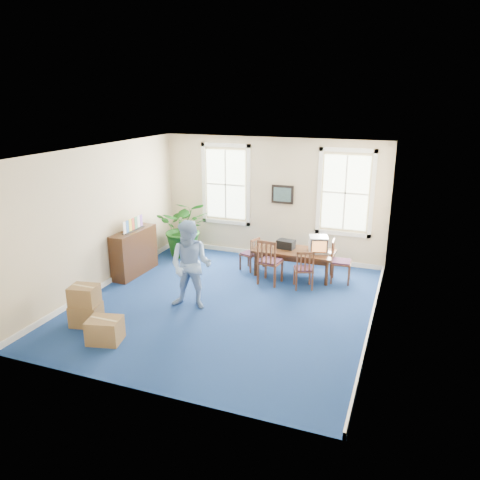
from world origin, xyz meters
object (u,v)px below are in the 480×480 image
(potted_plant, at_px, (185,228))
(cardboard_boxes, at_px, (98,304))
(conference_table, at_px, (294,263))
(chair_near_left, at_px, (270,261))
(credenza, at_px, (134,252))
(man, at_px, (191,265))
(crt_tv, at_px, (318,244))

(potted_plant, height_order, cardboard_boxes, potted_plant)
(conference_table, bearing_deg, chair_near_left, -121.02)
(conference_table, distance_m, potted_plant, 3.22)
(credenza, distance_m, cardboard_boxes, 2.66)
(conference_table, xyz_separation_m, credenza, (-3.68, -1.24, 0.23))
(chair_near_left, bearing_deg, conference_table, -113.67)
(conference_table, bearing_deg, man, -121.64)
(chair_near_left, distance_m, potted_plant, 2.98)
(chair_near_left, distance_m, credenza, 3.34)
(credenza, bearing_deg, conference_table, 20.66)
(conference_table, height_order, crt_tv, crt_tv)
(conference_table, bearing_deg, cardboard_boxes, -127.33)
(chair_near_left, bearing_deg, credenza, 17.41)
(potted_plant, distance_m, cardboard_boxes, 4.24)
(potted_plant, xyz_separation_m, cardboard_boxes, (0.28, -4.21, -0.36))
(man, xyz_separation_m, potted_plant, (-1.63, 2.92, -0.14))
(potted_plant, bearing_deg, man, -60.83)
(crt_tv, bearing_deg, man, -146.89)
(conference_table, height_order, potted_plant, potted_plant)
(credenza, relative_size, cardboard_boxes, 0.97)
(chair_near_left, distance_m, man, 2.18)
(potted_plant, bearing_deg, credenza, -107.51)
(conference_table, height_order, cardboard_boxes, cardboard_boxes)
(credenza, xyz_separation_m, cardboard_boxes, (0.81, -2.53, -0.14))
(man, distance_m, potted_plant, 3.34)
(man, bearing_deg, conference_table, 52.93)
(crt_tv, distance_m, credenza, 4.45)
(chair_near_left, distance_m, cardboard_boxes, 3.99)
(crt_tv, distance_m, potted_plant, 3.74)
(man, distance_m, credenza, 2.51)
(cardboard_boxes, bearing_deg, chair_near_left, 51.52)
(man, xyz_separation_m, credenza, (-2.16, 1.24, -0.37))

